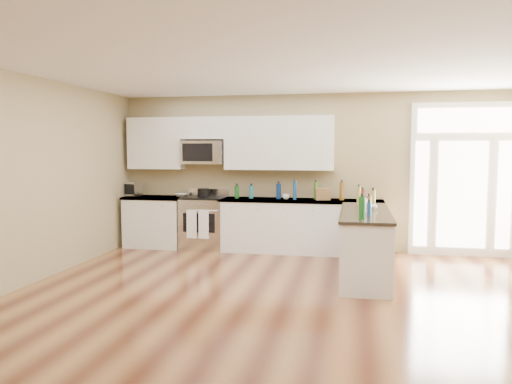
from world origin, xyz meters
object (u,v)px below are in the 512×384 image
at_px(kitchen_range, 204,223).
at_px(toaster_oven, 132,189).
at_px(peninsula_cabinet, 365,246).
at_px(stockpot, 204,192).

distance_m(kitchen_range, toaster_oven, 1.55).
bearing_deg(peninsula_cabinet, stockpot, 153.08).
bearing_deg(stockpot, toaster_oven, 177.25).
xyz_separation_m(stockpot, toaster_oven, (-1.42, 0.07, 0.04)).
xyz_separation_m(kitchen_range, toaster_oven, (-1.43, 0.07, 0.59)).
bearing_deg(kitchen_range, stockpot, -176.31).
relative_size(peninsula_cabinet, stockpot, 10.39).
height_order(peninsula_cabinet, stockpot, stockpot).
relative_size(kitchen_range, toaster_oven, 3.52).
relative_size(kitchen_range, stockpot, 4.83).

